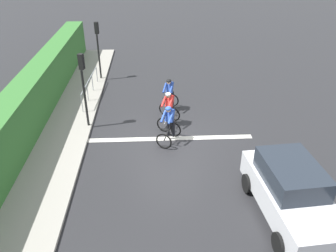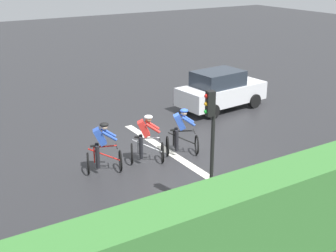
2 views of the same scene
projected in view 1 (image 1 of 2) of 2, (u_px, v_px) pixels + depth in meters
name	position (u px, v px, depth m)	size (l,w,h in m)	color
ground_plane	(170.00, 141.00, 14.13)	(80.00, 80.00, 0.00)	#28282B
sidewalk_kerb	(64.00, 119.00, 15.63)	(2.80, 21.08, 0.12)	#9E998E
stone_wall_low	(43.00, 114.00, 15.45)	(0.44, 21.08, 0.68)	tan
hedge_wall	(33.00, 100.00, 15.07)	(1.10, 21.08, 2.18)	#387533
road_marking_stop_line	(170.00, 138.00, 14.27)	(7.00, 0.30, 0.01)	silver
cyclist_lead	(169.00, 96.00, 16.15)	(1.01, 1.25, 1.66)	black
cyclist_second	(169.00, 110.00, 14.83)	(1.09, 1.27, 1.66)	black
cyclist_mid	(169.00, 125.00, 13.66)	(1.09, 1.27, 1.66)	black
car_white	(291.00, 192.00, 10.00)	(2.15, 4.23, 1.76)	silver
traffic_light_near_crossing	(83.00, 80.00, 14.05)	(0.24, 0.31, 3.34)	black
traffic_light_far_junction	(98.00, 42.00, 18.94)	(0.23, 0.31, 3.34)	black
pedestrian_railing_kerbside	(90.00, 83.00, 17.47)	(0.24, 3.85, 1.03)	#999EA3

